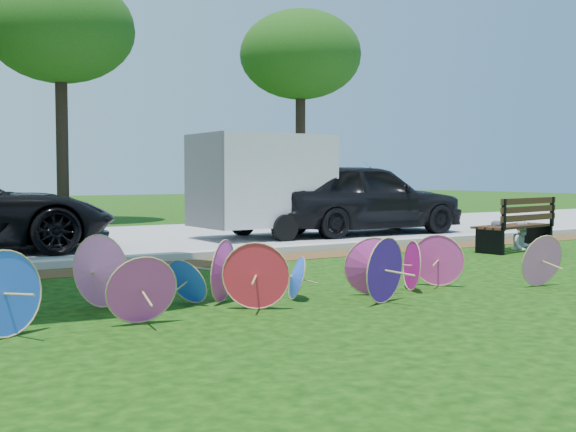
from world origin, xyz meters
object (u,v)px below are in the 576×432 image
parasol_pile (277,272)px  dark_pickup (362,198)px  person_left (498,222)px  park_bench (513,224)px  person_right (523,221)px  cargo_trailer (263,180)px

parasol_pile → dark_pickup: dark_pickup is taller
parasol_pile → person_left: 6.99m
park_bench → person_right: 0.36m
cargo_trailer → person_right: 5.76m
dark_pickup → parasol_pile: bearing=139.1°
dark_pickup → cargo_trailer: size_ratio=1.76×
dark_pickup → person_left: bearing=179.1°
cargo_trailer → person_left: 5.41m
parasol_pile → person_right: 7.64m
parasol_pile → dark_pickup: 9.85m
parasol_pile → dark_pickup: bearing=46.7°
dark_pickup → cargo_trailer: (-2.69, 0.23, 0.45)m
dark_pickup → person_right: dark_pickup is taller
person_left → person_right: (0.70, 0.00, -0.01)m
dark_pickup → person_right: size_ratio=4.69×
person_right → cargo_trailer: bearing=132.7°
parasol_pile → park_bench: (6.83, 2.56, 0.14)m
cargo_trailer → person_left: (2.43, -4.78, -0.77)m
parasol_pile → cargo_trailer: size_ratio=2.47×
person_left → cargo_trailer: bearing=96.3°
cargo_trailer → person_left: cargo_trailer is taller
parasol_pile → dark_pickup: (6.75, 7.16, 0.52)m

